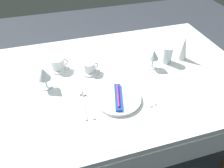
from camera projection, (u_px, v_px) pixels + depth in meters
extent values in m
plane|color=#383D47|center=(110.00, 144.00, 1.86)|extent=(6.00, 6.00, 0.00)
cube|color=white|center=(109.00, 79.00, 1.39)|extent=(1.80, 1.10, 0.04)
cube|color=white|center=(140.00, 165.00, 1.06)|extent=(1.80, 0.01, 0.18)
cube|color=white|center=(92.00, 50.00, 1.86)|extent=(1.80, 0.01, 0.18)
cylinder|color=brown|center=(1.00, 98.00, 1.78)|extent=(0.07, 0.07, 0.70)
cylinder|color=brown|center=(175.00, 66.00, 2.13)|extent=(0.07, 0.07, 0.70)
cylinder|color=white|center=(118.00, 99.00, 1.21)|extent=(0.26, 0.26, 0.02)
cube|color=blue|center=(118.00, 97.00, 1.20)|extent=(0.09, 0.21, 0.01)
cylinder|color=#CC268C|center=(118.00, 96.00, 1.20)|extent=(0.05, 0.17, 0.01)
cube|color=beige|center=(90.00, 107.00, 1.18)|extent=(0.03, 0.19, 0.00)
cube|color=beige|center=(85.00, 94.00, 1.25)|extent=(0.02, 0.04, 0.00)
cube|color=beige|center=(84.00, 107.00, 1.18)|extent=(0.02, 0.19, 0.00)
cube|color=beige|center=(81.00, 93.00, 1.26)|extent=(0.02, 0.04, 0.00)
cube|color=beige|center=(145.00, 95.00, 1.25)|extent=(0.02, 0.19, 0.00)
cube|color=beige|center=(138.00, 83.00, 1.33)|extent=(0.02, 0.06, 0.00)
cube|color=beige|center=(149.00, 93.00, 1.26)|extent=(0.02, 0.20, 0.00)
ellipsoid|color=beige|center=(141.00, 81.00, 1.34)|extent=(0.03, 0.04, 0.01)
cylinder|color=white|center=(59.00, 68.00, 1.44)|extent=(0.13, 0.13, 0.01)
cylinder|color=white|center=(58.00, 63.00, 1.41)|extent=(0.09, 0.09, 0.07)
torus|color=white|center=(65.00, 62.00, 1.42)|extent=(0.05, 0.01, 0.05)
cylinder|color=white|center=(90.00, 71.00, 1.41)|extent=(0.12, 0.12, 0.01)
cylinder|color=white|center=(89.00, 67.00, 1.39)|extent=(0.07, 0.07, 0.06)
torus|color=white|center=(95.00, 65.00, 1.40)|extent=(0.04, 0.01, 0.04)
cylinder|color=silver|center=(47.00, 87.00, 1.30)|extent=(0.07, 0.07, 0.01)
cylinder|color=silver|center=(46.00, 83.00, 1.28)|extent=(0.01, 0.01, 0.06)
cone|color=silver|center=(43.00, 74.00, 1.23)|extent=(0.08, 0.08, 0.07)
cylinder|color=silver|center=(152.00, 67.00, 1.45)|extent=(0.07, 0.07, 0.01)
cylinder|color=silver|center=(152.00, 63.00, 1.43)|extent=(0.01, 0.01, 0.07)
cone|color=silver|center=(154.00, 54.00, 1.39)|extent=(0.07, 0.07, 0.06)
cylinder|color=silver|center=(167.00, 55.00, 1.47)|extent=(0.07, 0.07, 0.11)
cylinder|color=#C68C1E|center=(166.00, 58.00, 1.49)|extent=(0.06, 0.06, 0.05)
cone|color=white|center=(183.00, 48.00, 1.48)|extent=(0.07, 0.07, 0.17)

